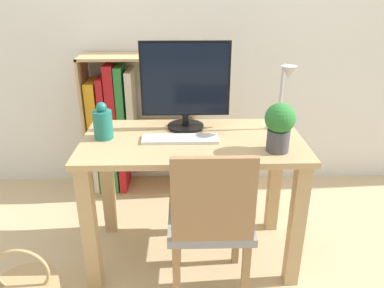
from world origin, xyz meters
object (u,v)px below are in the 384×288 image
at_px(monitor, 185,83).
at_px(bookshelf, 121,127).
at_px(vase, 103,123).
at_px(potted_plant, 280,125).
at_px(desk_lamp, 284,92).
at_px(chair, 211,219).
at_px(keyboard, 180,139).

xyz_separation_m(monitor, bookshelf, (-0.46, 0.61, -0.47)).
bearing_deg(vase, potted_plant, -11.77).
bearing_deg(desk_lamp, monitor, 170.55).
bearing_deg(desk_lamp, bookshelf, 144.55).
bearing_deg(monitor, chair, -76.72).
xyz_separation_m(vase, bookshelf, (-0.04, 0.75, -0.31)).
bearing_deg(keyboard, monitor, 80.98).
distance_m(desk_lamp, bookshelf, 1.27).
height_order(chair, bookshelf, bookshelf).
distance_m(vase, chair, 0.72).
relative_size(vase, potted_plant, 0.81).
height_order(desk_lamp, chair, desk_lamp).
height_order(desk_lamp, potted_plant, desk_lamp).
relative_size(potted_plant, bookshelf, 0.23).
xyz_separation_m(desk_lamp, bookshelf, (-0.97, 0.69, -0.45)).
bearing_deg(monitor, vase, -161.32).
distance_m(monitor, keyboard, 0.31).
distance_m(chair, bookshelf, 1.22).
distance_m(vase, potted_plant, 0.87).
bearing_deg(chair, desk_lamp, 36.17).
bearing_deg(potted_plant, keyboard, 163.47).
bearing_deg(monitor, potted_plant, -36.44).
bearing_deg(monitor, keyboard, -99.02).
relative_size(keyboard, bookshelf, 0.38).
bearing_deg(bookshelf, potted_plant, -45.94).
distance_m(vase, desk_lamp, 0.94).
bearing_deg(vase, chair, -31.77).
bearing_deg(monitor, desk_lamp, -9.45).
xyz_separation_m(keyboard, vase, (-0.39, 0.04, 0.07)).
xyz_separation_m(keyboard, potted_plant, (0.46, -0.14, 0.12)).
relative_size(desk_lamp, potted_plant, 1.55).
relative_size(chair, bookshelf, 0.81).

